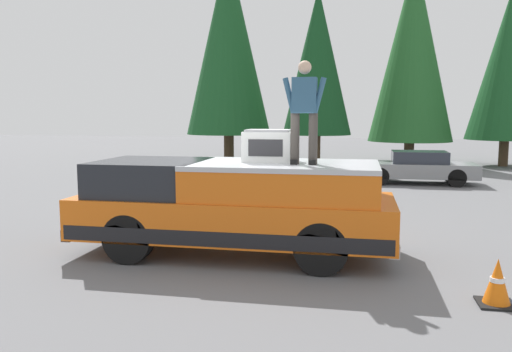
# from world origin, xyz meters

# --- Properties ---
(ground_plane) EXTENTS (90.00, 90.00, 0.00)m
(ground_plane) POSITION_xyz_m (0.00, 0.00, 0.00)
(ground_plane) COLOR slate
(pickup_truck) EXTENTS (2.01, 5.54, 1.65)m
(pickup_truck) POSITION_xyz_m (-0.39, 0.14, 0.87)
(pickup_truck) COLOR orange
(pickup_truck) RESTS_ON ground
(compressor_unit) EXTENTS (0.65, 0.84, 0.56)m
(compressor_unit) POSITION_xyz_m (-0.21, -0.44, 1.93)
(compressor_unit) COLOR silver
(compressor_unit) RESTS_ON pickup_truck
(person_on_truck_bed) EXTENTS (0.29, 0.72, 1.69)m
(person_on_truck_bed) POSITION_xyz_m (-0.54, -1.09, 2.55)
(person_on_truck_bed) COLOR #423D38
(person_on_truck_bed) RESTS_ON pickup_truck
(parked_car_grey) EXTENTS (1.64, 4.10, 1.16)m
(parked_car_grey) POSITION_xyz_m (10.03, -4.05, 0.58)
(parked_car_grey) COLOR gray
(parked_car_grey) RESTS_ON ground
(traffic_cone) EXTENTS (0.47, 0.47, 0.62)m
(traffic_cone) POSITION_xyz_m (-2.09, -3.78, 0.29)
(traffic_cone) COLOR black
(traffic_cone) RESTS_ON ground
(conifer_far_left) EXTENTS (3.61, 3.61, 8.26)m
(conifer_far_left) POSITION_xyz_m (17.24, -8.78, 4.76)
(conifer_far_left) COLOR #4C3826
(conifer_far_left) RESTS_ON ground
(conifer_left) EXTENTS (4.11, 4.11, 10.11)m
(conifer_left) POSITION_xyz_m (17.79, -4.49, 5.61)
(conifer_left) COLOR #4C3826
(conifer_left) RESTS_ON ground
(conifer_center_left) EXTENTS (3.24, 3.24, 8.32)m
(conifer_center_left) POSITION_xyz_m (15.57, -0.01, 4.90)
(conifer_center_left) COLOR #4C3826
(conifer_center_left) RESTS_ON ground
(conifer_center_right) EXTENTS (4.30, 4.30, 10.78)m
(conifer_center_right) POSITION_xyz_m (16.84, 4.61, 6.10)
(conifer_center_right) COLOR #4C3826
(conifer_center_right) RESTS_ON ground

